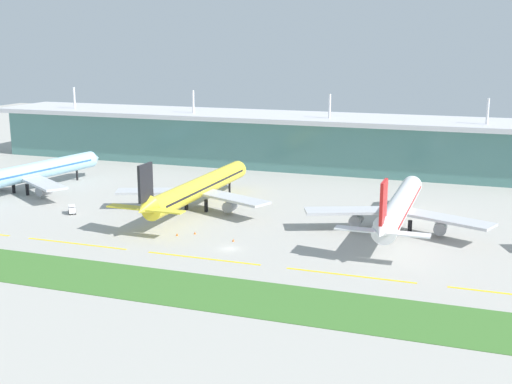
{
  "coord_description": "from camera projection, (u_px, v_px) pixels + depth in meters",
  "views": [
    {
      "loc": [
        56.17,
        -140.46,
        48.58
      ],
      "look_at": [
        -4.05,
        30.85,
        7.0
      ],
      "focal_mm": 46.34,
      "sensor_mm": 36.0,
      "label": 1
    }
  ],
  "objects": [
    {
      "name": "ground_plane",
      "position": [
        229.0,
        249.0,
        158.17
      ],
      "size": [
        600.0,
        600.0,
        0.0
      ],
      "primitive_type": "plane",
      "color": "#A8A59E"
    },
    {
      "name": "terminal_building",
      "position": [
        332.0,
        142.0,
        255.27
      ],
      "size": [
        288.0,
        34.0,
        29.34
      ],
      "color": "slate",
      "rests_on": "ground"
    },
    {
      "name": "airliner_nearest",
      "position": [
        23.0,
        174.0,
        214.56
      ],
      "size": [
        48.0,
        69.68,
        18.9
      ],
      "color": "#9ED1EA",
      "rests_on": "ground"
    },
    {
      "name": "airliner_near_middle",
      "position": [
        198.0,
        188.0,
        193.58
      ],
      "size": [
        48.79,
        69.29,
        18.9
      ],
      "color": "yellow",
      "rests_on": "ground"
    },
    {
      "name": "airliner_far_middle",
      "position": [
        399.0,
        207.0,
        171.39
      ],
      "size": [
        48.8,
        63.78,
        18.9
      ],
      "color": "white",
      "rests_on": "ground"
    },
    {
      "name": "taxiway_stripe_mid_west",
      "position": [
        76.0,
        244.0,
        162.1
      ],
      "size": [
        28.0,
        0.7,
        0.04
      ],
      "primitive_type": "cube",
      "color": "yellow",
      "rests_on": "ground"
    },
    {
      "name": "taxiway_stripe_centre",
      "position": [
        203.0,
        258.0,
        151.11
      ],
      "size": [
        28.0,
        0.7,
        0.04
      ],
      "primitive_type": "cube",
      "color": "yellow",
      "rests_on": "ground"
    },
    {
      "name": "taxiway_stripe_mid_east",
      "position": [
        350.0,
        275.0,
        140.12
      ],
      "size": [
        28.0,
        0.7,
        0.04
      ],
      "primitive_type": "cube",
      "color": "yellow",
      "rests_on": "ground"
    },
    {
      "name": "grass_verge",
      "position": [
        179.0,
        288.0,
        132.82
      ],
      "size": [
        300.0,
        18.0,
        0.1
      ],
      "primitive_type": "cube",
      "color": "#3D702D",
      "rests_on": "ground"
    },
    {
      "name": "baggage_cart",
      "position": [
        72.0,
        209.0,
        189.99
      ],
      "size": [
        3.64,
        3.95,
        2.48
      ],
      "color": "silver",
      "rests_on": "ground"
    },
    {
      "name": "safety_cone_left_wingtip",
      "position": [
        233.0,
        240.0,
        163.9
      ],
      "size": [
        0.56,
        0.56,
        0.7
      ],
      "primitive_type": "cone",
      "color": "orange",
      "rests_on": "ground"
    },
    {
      "name": "safety_cone_nose_front",
      "position": [
        177.0,
        234.0,
        168.69
      ],
      "size": [
        0.56,
        0.56,
        0.7
      ],
      "primitive_type": "cone",
      "color": "orange",
      "rests_on": "ground"
    },
    {
      "name": "safety_cone_right_wingtip",
      "position": [
        195.0,
        233.0,
        170.06
      ],
      "size": [
        0.56,
        0.56,
        0.7
      ],
      "primitive_type": "cone",
      "color": "orange",
      "rests_on": "ground"
    }
  ]
}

